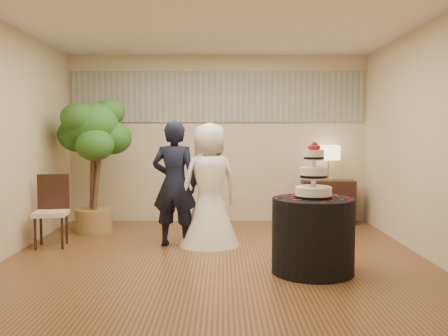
{
  "coord_description": "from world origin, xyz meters",
  "views": [
    {
      "loc": [
        0.09,
        -5.93,
        1.49
      ],
      "look_at": [
        0.1,
        0.4,
        1.05
      ],
      "focal_mm": 40.0,
      "sensor_mm": 36.0,
      "label": 1
    }
  ],
  "objects_px": {
    "bride": "(209,184)",
    "wedding_cake": "(314,170)",
    "console": "(328,202)",
    "table_lamp": "(328,163)",
    "cake_table": "(313,236)",
    "groom": "(175,184)",
    "ficus_tree": "(93,164)",
    "side_chair": "(51,211)"
  },
  "relations": [
    {
      "from": "ficus_tree",
      "to": "console",
      "type": "bearing_deg",
      "value": 11.58
    },
    {
      "from": "groom",
      "to": "side_chair",
      "type": "relative_size",
      "value": 1.76
    },
    {
      "from": "wedding_cake",
      "to": "groom",
      "type": "bearing_deg",
      "value": 141.47
    },
    {
      "from": "console",
      "to": "table_lamp",
      "type": "height_order",
      "value": "table_lamp"
    },
    {
      "from": "wedding_cake",
      "to": "table_lamp",
      "type": "relative_size",
      "value": 1.03
    },
    {
      "from": "cake_table",
      "to": "groom",
      "type": "bearing_deg",
      "value": 141.47
    },
    {
      "from": "bride",
      "to": "wedding_cake",
      "type": "relative_size",
      "value": 2.73
    },
    {
      "from": "ficus_tree",
      "to": "cake_table",
      "type": "bearing_deg",
      "value": -37.0
    },
    {
      "from": "console",
      "to": "cake_table",
      "type": "bearing_deg",
      "value": -102.23
    },
    {
      "from": "cake_table",
      "to": "table_lamp",
      "type": "relative_size",
      "value": 1.51
    },
    {
      "from": "wedding_cake",
      "to": "console",
      "type": "height_order",
      "value": "wedding_cake"
    },
    {
      "from": "table_lamp",
      "to": "side_chair",
      "type": "distance_m",
      "value": 4.39
    },
    {
      "from": "bride",
      "to": "wedding_cake",
      "type": "bearing_deg",
      "value": 105.79
    },
    {
      "from": "wedding_cake",
      "to": "table_lamp",
      "type": "height_order",
      "value": "wedding_cake"
    },
    {
      "from": "wedding_cake",
      "to": "bride",
      "type": "bearing_deg",
      "value": 130.57
    },
    {
      "from": "bride",
      "to": "console",
      "type": "height_order",
      "value": "bride"
    },
    {
      "from": "cake_table",
      "to": "ficus_tree",
      "type": "bearing_deg",
      "value": 143.0
    },
    {
      "from": "wedding_cake",
      "to": "ficus_tree",
      "type": "bearing_deg",
      "value": 143.0
    },
    {
      "from": "groom",
      "to": "table_lamp",
      "type": "height_order",
      "value": "groom"
    },
    {
      "from": "bride",
      "to": "table_lamp",
      "type": "relative_size",
      "value": 2.82
    },
    {
      "from": "wedding_cake",
      "to": "side_chair",
      "type": "height_order",
      "value": "wedding_cake"
    },
    {
      "from": "groom",
      "to": "cake_table",
      "type": "relative_size",
      "value": 1.89
    },
    {
      "from": "groom",
      "to": "table_lamp",
      "type": "bearing_deg",
      "value": -135.29
    },
    {
      "from": "cake_table",
      "to": "wedding_cake",
      "type": "relative_size",
      "value": 1.46
    },
    {
      "from": "bride",
      "to": "cake_table",
      "type": "xyz_separation_m",
      "value": [
        1.14,
        -1.34,
        -0.42
      ]
    },
    {
      "from": "groom",
      "to": "ficus_tree",
      "type": "xyz_separation_m",
      "value": [
        -1.31,
        0.92,
        0.2
      ]
    },
    {
      "from": "ficus_tree",
      "to": "table_lamp",
      "type": "bearing_deg",
      "value": 11.58
    },
    {
      "from": "groom",
      "to": "console",
      "type": "bearing_deg",
      "value": -135.29
    },
    {
      "from": "groom",
      "to": "ficus_tree",
      "type": "height_order",
      "value": "ficus_tree"
    },
    {
      "from": "console",
      "to": "table_lamp",
      "type": "bearing_deg",
      "value": 0.0
    },
    {
      "from": "table_lamp",
      "to": "ficus_tree",
      "type": "height_order",
      "value": "ficus_tree"
    },
    {
      "from": "cake_table",
      "to": "wedding_cake",
      "type": "distance_m",
      "value": 0.7
    },
    {
      "from": "groom",
      "to": "wedding_cake",
      "type": "height_order",
      "value": "groom"
    },
    {
      "from": "groom",
      "to": "cake_table",
      "type": "distance_m",
      "value": 2.09
    },
    {
      "from": "bride",
      "to": "cake_table",
      "type": "distance_m",
      "value": 1.81
    },
    {
      "from": "wedding_cake",
      "to": "side_chair",
      "type": "bearing_deg",
      "value": 159.08
    },
    {
      "from": "wedding_cake",
      "to": "cake_table",
      "type": "bearing_deg",
      "value": 0.0
    },
    {
      "from": "console",
      "to": "side_chair",
      "type": "distance_m",
      "value": 4.36
    },
    {
      "from": "cake_table",
      "to": "ficus_tree",
      "type": "height_order",
      "value": "ficus_tree"
    },
    {
      "from": "ficus_tree",
      "to": "groom",
      "type": "bearing_deg",
      "value": -35.04
    },
    {
      "from": "table_lamp",
      "to": "ficus_tree",
      "type": "distance_m",
      "value": 3.77
    },
    {
      "from": "side_chair",
      "to": "wedding_cake",
      "type": "bearing_deg",
      "value": -28.65
    }
  ]
}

